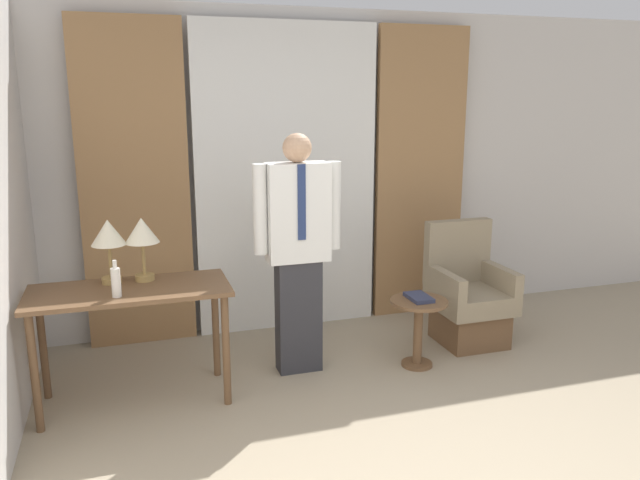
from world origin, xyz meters
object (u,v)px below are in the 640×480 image
object	(u,v)px
desk	(130,306)
side_table	(418,321)
table_lamp_left	(108,236)
bottle_near_edge	(116,282)
table_lamp_right	(142,234)
book	(419,297)
person	(298,245)
armchair	(468,299)

from	to	relation	value
desk	side_table	xyz separation A→B (m)	(2.03, -0.07, -0.32)
table_lamp_left	bottle_near_edge	xyz separation A→B (m)	(0.03, -0.31, -0.22)
side_table	table_lamp_right	bearing A→B (deg)	173.30
table_lamp_left	desk	bearing A→B (deg)	-56.05
table_lamp_right	side_table	xyz separation A→B (m)	(1.93, -0.23, -0.75)
desk	table_lamp_left	size ratio (longest dim) A/B	2.97
table_lamp_left	book	distance (m)	2.23
table_lamp_left	person	distance (m)	1.28
table_lamp_left	table_lamp_right	bearing A→B (deg)	0.00
bottle_near_edge	table_lamp_left	bearing A→B (deg)	95.71
desk	bottle_near_edge	xyz separation A→B (m)	(-0.07, -0.15, 0.21)
table_lamp_left	book	world-z (taller)	table_lamp_left
armchair	book	size ratio (longest dim) A/B	4.13
table_lamp_left	book	bearing A→B (deg)	-5.61
person	side_table	world-z (taller)	person
table_lamp_right	armchair	xyz separation A→B (m)	(2.54, 0.10, -0.75)
side_table	armchair	bearing A→B (deg)	27.89
bottle_near_edge	side_table	xyz separation A→B (m)	(2.11, 0.08, -0.53)
bottle_near_edge	armchair	world-z (taller)	bottle_near_edge
table_lamp_left	side_table	distance (m)	2.28
table_lamp_right	armchair	distance (m)	2.65
bottle_near_edge	person	bearing A→B (deg)	13.44
desk	book	bearing A→B (deg)	-1.53
person	side_table	distance (m)	1.07
table_lamp_left	person	size ratio (longest dim) A/B	0.24
person	book	xyz separation A→B (m)	(0.87, -0.20, -0.41)
side_table	book	distance (m)	0.18
desk	book	distance (m)	2.04
armchair	book	bearing A→B (deg)	-153.15
table_lamp_left	table_lamp_right	distance (m)	0.21
table_lamp_left	table_lamp_right	size ratio (longest dim) A/B	1.00
armchair	side_table	bearing A→B (deg)	-152.11
desk	table_lamp_right	size ratio (longest dim) A/B	2.97
armchair	side_table	world-z (taller)	armchair
side_table	bottle_near_edge	bearing A→B (deg)	-177.72
desk	table_lamp_right	bearing A→B (deg)	56.05
book	table_lamp_left	bearing A→B (deg)	174.39
armchair	person	bearing A→B (deg)	-175.76
person	side_table	bearing A→B (deg)	-13.80
table_lamp_left	armchair	world-z (taller)	table_lamp_left
armchair	book	xyz separation A→B (m)	(-0.60, -0.31, 0.18)
table_lamp_right	side_table	size ratio (longest dim) A/B	0.82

